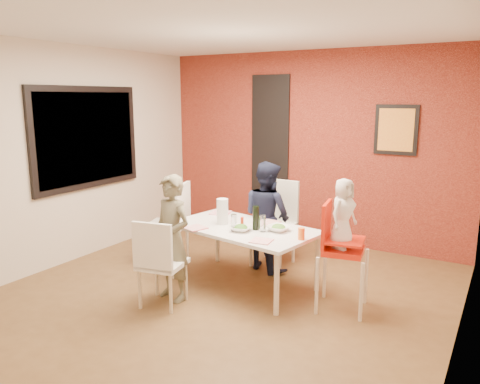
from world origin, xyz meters
The scene contains 35 objects.
ground centered at (0.00, 0.00, 0.00)m, with size 4.50×4.50×0.00m, color brown.
ceiling centered at (0.00, 0.00, 2.70)m, with size 4.50×4.50×0.02m, color silver.
wall_back centered at (0.00, 2.25, 1.35)m, with size 4.50×0.02×2.70m, color beige.
wall_front centered at (0.00, -2.25, 1.35)m, with size 4.50×0.02×2.70m, color beige.
wall_left centered at (-2.25, 0.00, 1.35)m, with size 0.02×4.50×2.70m, color beige.
wall_right centered at (2.25, 0.00, 1.35)m, with size 0.02×4.50×2.70m, color beige.
brick_accent_wall centered at (0.00, 2.23, 1.35)m, with size 4.50×0.02×2.70m, color maroon.
picture_window_frame centered at (-2.22, 0.20, 1.55)m, with size 0.05×1.70×1.30m, color black.
picture_window_pane centered at (-2.21, 0.20, 1.55)m, with size 0.02×1.55×1.15m, color black.
glassblock_strip centered at (-0.60, 2.21, 1.50)m, with size 0.55×0.03×1.70m, color silver.
glassblock_surround centered at (-0.60, 2.21, 1.50)m, with size 0.60×0.03×1.76m, color black.
art_print_frame centered at (1.20, 2.21, 1.65)m, with size 0.54×0.03×0.64m, color black.
art_print_canvas centered at (1.20, 2.19, 1.65)m, with size 0.44×0.01×0.54m, color gold.
dining_table centered at (0.05, 0.29, 0.61)m, with size 1.73×1.15×0.67m.
chair_near centered at (-0.38, -0.64, 0.50)m, with size 0.49×0.49×0.90m.
chair_far centered at (0.04, 1.12, 0.58)m, with size 0.49×0.49×1.04m.
chair_left centered at (-1.05, 0.45, 0.57)m, with size 0.59×0.59×1.02m.
high_chair centered at (1.15, 0.24, 0.64)m, with size 0.52×0.52×1.07m.
child_near centered at (-0.39, -0.40, 0.65)m, with size 0.48×0.31×1.31m, color brown.
child_far centered at (0.04, 0.87, 0.66)m, with size 0.64×0.50×1.32m, color black.
toddler centered at (1.17, 0.25, 0.97)m, with size 0.33×0.22×0.68m, color silver.
plate_near_left centered at (-0.37, -0.03, 0.67)m, with size 0.22×0.22×0.01m, color white.
plate_far_mid centered at (0.19, 0.57, 0.67)m, with size 0.24×0.24×0.01m, color white.
plate_near_right centered at (0.46, -0.08, 0.67)m, with size 0.20×0.20×0.01m, color white.
plate_far_left centered at (-0.50, 0.67, 0.67)m, with size 0.23×0.23×0.01m, color white.
salad_bowl_a centered at (0.11, 0.13, 0.69)m, with size 0.22×0.22×0.05m, color white.
salad_bowl_b centered at (0.45, 0.34, 0.70)m, with size 0.24×0.24×0.06m, color white.
wine_bottle centered at (0.22, 0.26, 0.80)m, with size 0.07×0.07×0.26m, color black.
wine_glass_a centered at (0.03, 0.12, 0.76)m, with size 0.06×0.06×0.18m, color white.
wine_glass_b centered at (0.32, 0.23, 0.76)m, with size 0.06×0.06×0.18m, color white.
paper_towel_roll centered at (-0.21, 0.28, 0.81)m, with size 0.13×0.13×0.29m, color white.
condiment_red centered at (0.08, 0.21, 0.73)m, with size 0.03×0.03×0.13m, color red.
condiment_green centered at (0.23, 0.33, 0.73)m, with size 0.03×0.03×0.13m, color #336A23.
condiment_brown centered at (0.17, 0.33, 0.74)m, with size 0.04×0.04×0.14m, color brown.
sippy_cup centered at (0.78, 0.18, 0.73)m, with size 0.07×0.07×0.12m, color orange.
Camera 1 is at (2.51, -3.99, 2.07)m, focal length 35.00 mm.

